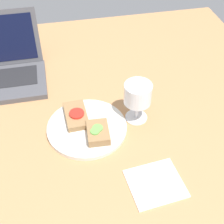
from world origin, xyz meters
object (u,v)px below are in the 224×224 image
at_px(wine_glass, 138,95).
at_px(sandwich_with_tomato, 76,115).
at_px(plate, 87,128).
at_px(napkin, 156,183).
at_px(sandwich_with_cucumber, 98,132).

bearing_deg(wine_glass, sandwich_with_tomato, 172.05).
bearing_deg(plate, sandwich_with_tomato, 122.03).
bearing_deg(sandwich_with_tomato, napkin, -57.63).
xyz_separation_m(plate, sandwich_with_tomato, (-0.03, 0.04, 0.02)).
relative_size(sandwich_with_cucumber, wine_glass, 0.69).
distance_m(plate, sandwich_with_cucumber, 0.06).
height_order(sandwich_with_cucumber, napkin, sandwich_with_cucumber).
bearing_deg(napkin, sandwich_with_cucumber, 122.59).
xyz_separation_m(sandwich_with_tomato, sandwich_with_cucumber, (0.05, -0.09, 0.00)).
xyz_separation_m(plate, sandwich_with_cucumber, (0.03, -0.04, 0.02)).
distance_m(sandwich_with_cucumber, wine_glass, 0.16).
bearing_deg(wine_glass, plate, -173.97).
bearing_deg(sandwich_with_cucumber, sandwich_with_tomato, 121.91).
distance_m(plate, wine_glass, 0.19).
height_order(plate, napkin, plate).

